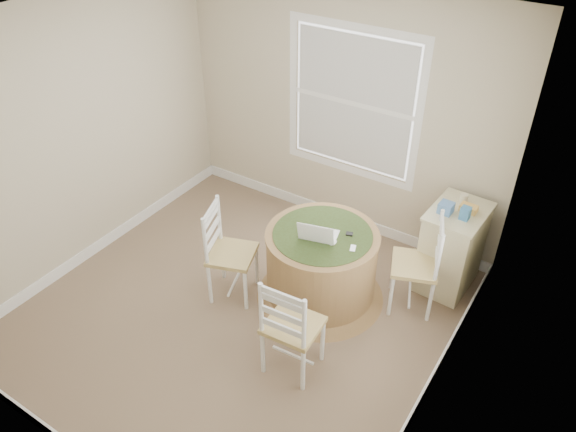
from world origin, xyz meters
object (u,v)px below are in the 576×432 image
Objects in this scene: round_table at (321,263)px; corner_chest at (451,248)px; chair_right at (415,265)px; chair_left at (232,254)px; chair_near at (293,325)px; laptop at (318,235)px.

corner_chest reaches higher than round_table.
chair_left is at bearing -83.26° from chair_right.
chair_right is 1.11× the size of corner_chest.
corner_chest is (0.18, 0.47, -0.05)m from chair_right.
chair_left is 1.11× the size of corner_chest.
round_table is 1.41× the size of corner_chest.
chair_left and chair_right have the same top height.
chair_left is (-0.71, -0.41, 0.07)m from round_table.
chair_near is 0.88m from laptop.
laptop is at bearing -82.77° from chair_left.
chair_near is 1.00× the size of chair_right.
chair_near is (0.24, -0.85, 0.07)m from round_table.
chair_near is at bearing -109.68° from corner_chest.
round_table is 0.37m from laptop.
chair_left is at bearing -29.11° from chair_near.
round_table is 1.27× the size of chair_right.
chair_right is at bearing 5.96° from round_table.
laptop is 0.44× the size of corner_chest.
chair_right is at bearing -117.24° from chair_near.
chair_left is 2.51× the size of laptop.
laptop is 1.34m from corner_chest.
round_table is at bearing -85.58° from chair_right.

